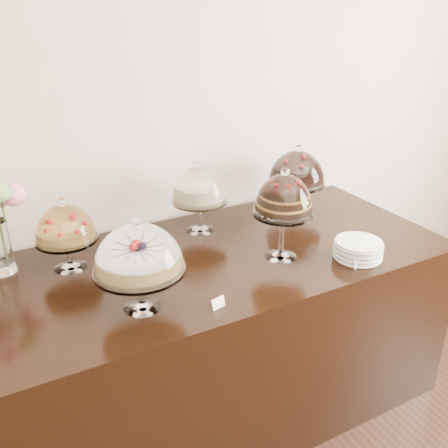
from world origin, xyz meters
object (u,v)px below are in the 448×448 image
plate_stack (358,249)px  cake_stand_cheesecake (199,188)px  cake_stand_choco_layer (284,198)px  cake_stand_dark_choco (297,171)px  cake_stand_fruit_tart (65,227)px  display_counter (219,333)px  cake_stand_sugar_sponge (138,253)px

plate_stack → cake_stand_cheesecake: bearing=129.3°
cake_stand_choco_layer → cake_stand_dark_choco: size_ratio=1.15×
cake_stand_dark_choco → cake_stand_fruit_tart: 1.28m
cake_stand_fruit_tart → plate_stack: size_ratio=1.54×
cake_stand_fruit_tart → cake_stand_choco_layer: bearing=-22.3°
display_counter → cake_stand_fruit_tart: size_ratio=6.55×
cake_stand_dark_choco → plate_stack: size_ratio=1.75×
cake_stand_choco_layer → cake_stand_dark_choco: (0.39, 0.43, -0.05)m
display_counter → cake_stand_choco_layer: size_ratio=5.02×
cake_stand_choco_layer → cake_stand_fruit_tart: (-0.89, 0.37, -0.09)m
cake_stand_sugar_sponge → cake_stand_cheesecake: cake_stand_sugar_sponge is taller
cake_stand_sugar_sponge → display_counter: bearing=27.4°
cake_stand_choco_layer → display_counter: bearing=148.8°
cake_stand_sugar_sponge → cake_stand_dark_choco: (1.10, 0.52, -0.00)m
cake_stand_choco_layer → cake_stand_cheesecake: bearing=114.8°
display_counter → plate_stack: (0.56, -0.33, 0.49)m
cake_stand_fruit_tart → display_counter: bearing=-18.4°
cake_stand_cheesecake → cake_stand_choco_layer: bearing=-65.2°
display_counter → plate_stack: bearing=-30.8°
cake_stand_sugar_sponge → cake_stand_fruit_tart: 0.49m
cake_stand_sugar_sponge → plate_stack: 1.05m
cake_stand_dark_choco → cake_stand_choco_layer: bearing=-132.2°
cake_stand_cheesecake → cake_stand_dark_choco: size_ratio=1.00×
cake_stand_cheesecake → cake_stand_dark_choco: 0.59m
cake_stand_choco_layer → cake_stand_dark_choco: cake_stand_choco_layer is taller
display_counter → cake_stand_fruit_tart: (-0.64, 0.21, 0.65)m
cake_stand_sugar_sponge → cake_stand_dark_choco: cake_stand_sugar_sponge is taller
cake_stand_sugar_sponge → plate_stack: (1.03, -0.09, -0.20)m
cake_stand_sugar_sponge → cake_stand_choco_layer: 0.73m
cake_stand_sugar_sponge → cake_stand_fruit_tart: bearing=110.9°
cake_stand_cheesecake → plate_stack: (0.51, -0.63, -0.19)m
display_counter → cake_stand_dark_choco: bearing=23.4°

